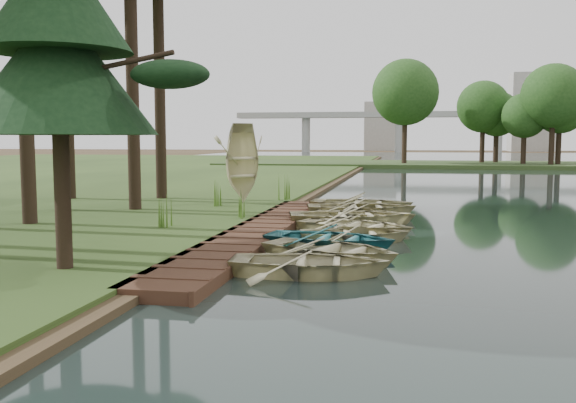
% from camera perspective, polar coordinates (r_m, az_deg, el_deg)
% --- Properties ---
extents(ground, '(300.00, 300.00, 0.00)m').
position_cam_1_polar(ground, '(18.54, 2.24, -3.36)').
color(ground, '#3D2F1D').
extents(boardwalk, '(1.60, 16.00, 0.30)m').
position_cam_1_polar(boardwalk, '(18.82, -2.58, -2.76)').
color(boardwalk, '#3A2216').
rests_on(boardwalk, ground).
extents(peninsula, '(50.00, 14.00, 0.45)m').
position_cam_1_polar(peninsula, '(68.35, 15.37, 3.16)').
color(peninsula, '#2D421D').
rests_on(peninsula, ground).
extents(far_trees, '(45.60, 5.60, 8.80)m').
position_cam_1_polar(far_trees, '(68.22, 12.68, 8.43)').
color(far_trees, black).
rests_on(far_trees, peninsula).
extents(bridge, '(95.90, 4.00, 8.60)m').
position_cam_1_polar(bridge, '(138.49, 15.02, 7.13)').
color(bridge, '#A5A5A0').
rests_on(bridge, ground).
extents(building_a, '(10.00, 8.00, 18.00)m').
position_cam_1_polar(building_a, '(160.55, 20.90, 7.41)').
color(building_a, '#A5A5A0').
rests_on(building_a, ground).
extents(building_b, '(8.00, 8.00, 12.00)m').
position_cam_1_polar(building_b, '(163.32, 8.29, 6.62)').
color(building_b, '#A5A5A0').
rests_on(building_b, ground).
extents(rowboat_0, '(3.51, 2.64, 0.69)m').
position_cam_1_polar(rowboat_0, '(13.35, 1.99, -5.15)').
color(rowboat_0, beige).
rests_on(rowboat_0, water).
extents(rowboat_1, '(4.06, 3.55, 0.70)m').
position_cam_1_polar(rowboat_1, '(14.91, 3.85, -4.00)').
color(rowboat_1, beige).
rests_on(rowboat_1, water).
extents(rowboat_2, '(3.78, 3.00, 0.70)m').
position_cam_1_polar(rowboat_2, '(16.47, 3.75, -3.09)').
color(rowboat_2, teal).
rests_on(rowboat_2, water).
extents(rowboat_3, '(3.48, 2.85, 0.63)m').
position_cam_1_polar(rowboat_3, '(17.67, 6.01, -2.63)').
color(rowboat_3, beige).
rests_on(rowboat_3, water).
extents(rowboat_4, '(4.16, 3.57, 0.73)m').
position_cam_1_polar(rowboat_4, '(18.91, 6.03, -1.94)').
color(rowboat_4, beige).
rests_on(rowboat_4, water).
extents(rowboat_5, '(4.51, 3.65, 0.82)m').
position_cam_1_polar(rowboat_5, '(20.85, 5.59, -1.10)').
color(rowboat_5, beige).
rests_on(rowboat_5, water).
extents(rowboat_6, '(3.81, 3.01, 0.71)m').
position_cam_1_polar(rowboat_6, '(21.88, 6.87, -0.95)').
color(rowboat_6, beige).
rests_on(rowboat_6, water).
extents(rowboat_7, '(4.43, 3.52, 0.82)m').
position_cam_1_polar(rowboat_7, '(23.41, 6.60, -0.38)').
color(rowboat_7, beige).
rests_on(rowboat_7, water).
extents(rowboat_8, '(4.06, 2.97, 0.82)m').
position_cam_1_polar(rowboat_8, '(25.03, 6.56, -0.00)').
color(rowboat_8, beige).
rests_on(rowboat_8, water).
extents(stored_rowboat, '(3.90, 3.86, 0.66)m').
position_cam_1_polar(stored_rowboat, '(25.91, -4.12, 0.59)').
color(stored_rowboat, beige).
rests_on(stored_rowboat, bank).
extents(pine_tree, '(3.80, 3.80, 7.76)m').
position_cam_1_polar(pine_tree, '(13.62, -19.86, 14.24)').
color(pine_tree, black).
rests_on(pine_tree, bank).
extents(reeds_0, '(0.60, 0.60, 0.95)m').
position_cam_1_polar(reeds_0, '(19.23, -11.01, -0.80)').
color(reeds_0, '#3F661E').
rests_on(reeds_0, bank).
extents(reeds_1, '(0.60, 0.60, 0.88)m').
position_cam_1_polar(reeds_1, '(21.06, -3.86, -0.26)').
color(reeds_1, '#3F661E').
rests_on(reeds_1, bank).
extents(reeds_2, '(0.60, 0.60, 0.92)m').
position_cam_1_polar(reeds_2, '(24.83, -6.19, 0.66)').
color(reeds_2, '#3F661E').
rests_on(reeds_2, bank).
extents(reeds_3, '(0.60, 0.60, 1.04)m').
position_cam_1_polar(reeds_3, '(27.24, -0.44, 1.25)').
color(reeds_3, '#3F661E').
rests_on(reeds_3, bank).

